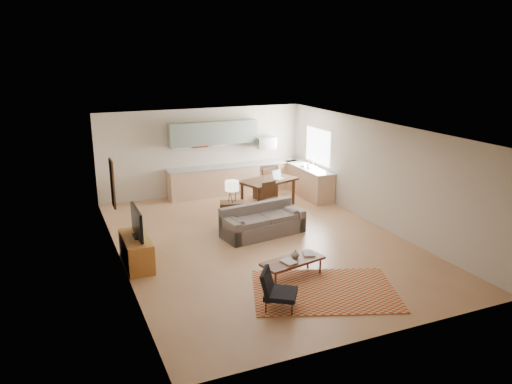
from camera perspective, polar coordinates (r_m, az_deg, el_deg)
name	(u,v)px	position (r m, az deg, el deg)	size (l,w,h in m)	color
room	(261,187)	(11.55, 0.59, 0.58)	(9.00, 9.00, 9.00)	#9D6C48
kitchen_counter_back	(234,179)	(15.85, -2.52, 1.49)	(4.26, 0.64, 0.92)	tan
kitchen_counter_right	(308,181)	(15.64, 5.99, 1.23)	(0.64, 2.26, 0.92)	tan
kitchen_range	(266,176)	(16.26, 1.11, 1.84)	(0.62, 0.62, 0.90)	#A5A8AD
kitchen_microwave	(266,143)	(16.05, 1.10, 5.67)	(0.62, 0.40, 0.35)	#A5A8AD
upper_cabinets	(214,133)	(15.49, -4.88, 6.74)	(2.80, 0.34, 0.70)	slate
window_right	(318,146)	(15.55, 7.08, 5.22)	(0.02, 1.40, 1.05)	white
wall_art_left	(113,183)	(11.53, -16.05, 0.94)	(0.06, 0.42, 1.10)	#9C8644
triptych	(200,140)	(15.54, -6.43, 5.98)	(1.70, 0.04, 0.50)	beige
rug	(324,291)	(9.73, 7.82, -11.09)	(2.68, 1.85, 0.02)	maroon
sofa	(263,221)	(12.27, 0.80, -3.28)	(2.12, 0.92, 0.74)	#5A4F49
coffee_table	(293,269)	(10.10, 4.20, -8.74)	(1.31, 0.52, 0.40)	#482215
book_a	(284,263)	(9.83, 3.23, -8.12)	(0.29, 0.35, 0.03)	maroon
book_b	(303,253)	(10.31, 5.43, -7.00)	(0.33, 0.38, 0.02)	navy
vase	(295,254)	(10.09, 4.50, -7.05)	(0.18, 0.18, 0.17)	black
armchair	(281,290)	(8.90, 2.87, -11.14)	(0.63, 0.63, 0.72)	black
tv_credenza	(136,251)	(10.92, -13.52, -6.56)	(0.52, 1.36, 0.63)	#9A5A21
tv	(137,223)	(10.71, -13.46, -3.41)	(0.10, 1.05, 0.63)	black
console_table	(232,215)	(12.71, -2.73, -2.68)	(0.61, 0.41, 0.71)	#331F11
table_lamp	(232,191)	(12.52, -2.77, 0.09)	(0.34, 0.34, 0.57)	beige
dining_table	(268,193)	(14.46, 1.39, -0.12)	(1.62, 0.93, 0.82)	#331F11
dining_chair_near	(273,200)	(13.63, 1.99, -0.87)	(0.45, 0.47, 0.94)	#331F11
dining_chair_far	(263,183)	(15.25, 0.86, 1.06)	(0.47, 0.50, 0.99)	#331F11
laptop	(280,175)	(14.36, 2.76, 1.98)	(0.35, 0.26, 0.26)	#A5A8AD
soap_bottle	(308,165)	(15.34, 6.00, 3.06)	(0.09, 0.09, 0.19)	beige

